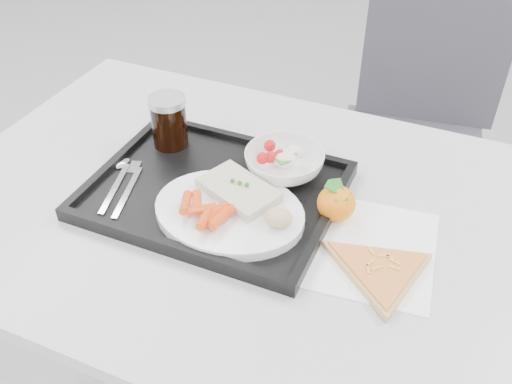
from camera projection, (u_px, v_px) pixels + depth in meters
The scene contains 14 objects.
table at pixel (253, 232), 1.09m from camera, with size 1.20×0.80×0.75m.
chair at pixel (419, 116), 1.69m from camera, with size 0.47×0.47×0.93m.
tray at pixel (215, 192), 1.06m from camera, with size 0.45×0.35×0.03m.
dinner_plate at pixel (229, 212), 1.00m from camera, with size 0.27×0.27×0.02m.
fish_fillet at pixel (239, 190), 1.02m from camera, with size 0.16×0.13×0.03m.
bread_roll at pixel (278, 218), 0.95m from camera, with size 0.06×0.06×0.03m.
salad_bowl at pixel (284, 163), 1.09m from camera, with size 0.15×0.15×0.05m.
cola_glass at pixel (169, 120), 1.14m from camera, with size 0.07×0.07×0.11m.
cutlery at pixel (123, 179), 1.08m from camera, with size 0.10×0.17×0.01m.
napkin at pixel (359, 246), 0.96m from camera, with size 0.27×0.26×0.00m.
tangerine at pixel (336, 203), 1.00m from camera, with size 0.08×0.08×0.07m.
pizza_slice at pixel (379, 271), 0.91m from camera, with size 0.26×0.26×0.02m.
carrot_pile at pixel (209, 212), 0.96m from camera, with size 0.10×0.09×0.02m.
salad_contents at pixel (283, 156), 1.08m from camera, with size 0.08×0.07×0.03m.
Camera 1 is at (0.32, -0.43, 1.43)m, focal length 40.00 mm.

